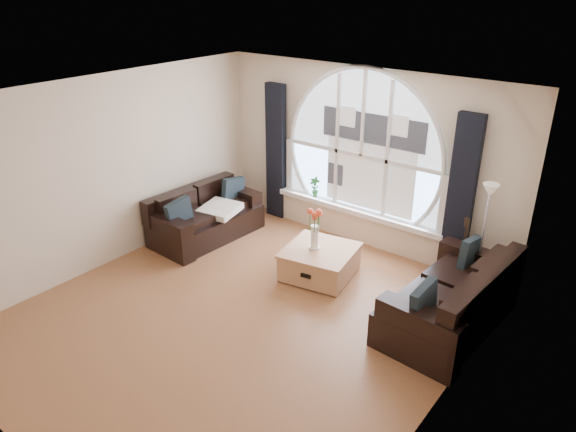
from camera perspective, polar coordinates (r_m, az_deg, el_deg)
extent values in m
cube|color=brown|center=(6.81, -4.74, -10.59)|extent=(5.00, 5.50, 0.01)
cube|color=silver|center=(5.70, -5.69, 12.20)|extent=(5.00, 5.50, 0.01)
cube|color=beige|center=(8.21, 8.00, 6.16)|extent=(5.00, 0.01, 2.70)
cube|color=beige|center=(7.94, -18.61, 4.45)|extent=(0.01, 5.50, 2.70)
cube|color=beige|center=(4.96, 16.79, -7.66)|extent=(0.01, 5.50, 2.70)
cube|color=silver|center=(4.63, 14.86, 4.02)|extent=(0.92, 5.50, 0.72)
cube|color=silver|center=(8.10, 8.00, 7.95)|extent=(2.60, 0.06, 2.15)
cube|color=white|center=(8.43, 7.32, 0.57)|extent=(2.90, 0.22, 0.08)
cube|color=white|center=(8.08, 7.90, 7.91)|extent=(2.76, 0.08, 2.15)
cube|color=silver|center=(8.05, 8.82, 6.87)|extent=(1.70, 0.02, 1.50)
cube|color=black|center=(9.04, -1.28, 6.79)|extent=(0.35, 0.12, 2.30)
cube|color=black|center=(7.56, 17.93, 1.90)|extent=(0.35, 0.12, 2.30)
cube|color=black|center=(8.61, -8.72, 0.21)|extent=(0.97, 1.81, 0.79)
cube|color=black|center=(6.69, 16.81, -8.26)|extent=(1.12, 2.01, 0.86)
cube|color=#A37450|center=(7.52, 3.41, -4.80)|extent=(1.09, 1.09, 0.46)
cube|color=silver|center=(8.50, -7.26, 0.72)|extent=(0.63, 0.63, 0.10)
cube|color=white|center=(7.26, 2.89, -0.76)|extent=(0.24, 0.24, 0.70)
cube|color=#B2B2B2|center=(7.16, 19.92, -2.76)|extent=(0.24, 0.24, 1.60)
cube|color=olive|center=(7.50, 18.31, -3.59)|extent=(0.41, 0.33, 1.06)
imported|color=#1E6023|center=(8.75, 2.87, 3.12)|extent=(0.19, 0.14, 0.33)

